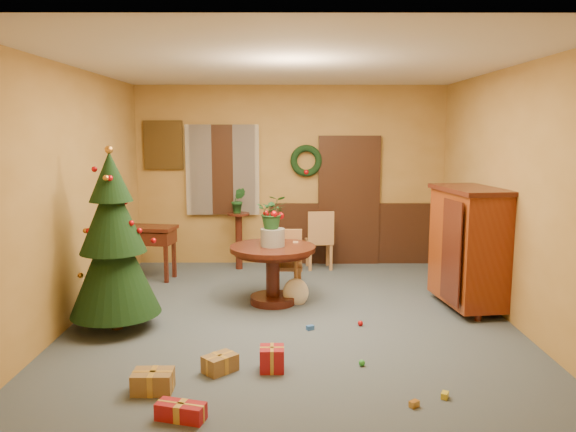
{
  "coord_description": "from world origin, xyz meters",
  "views": [
    {
      "loc": [
        -0.06,
        -6.38,
        2.17
      ],
      "look_at": [
        -0.05,
        0.4,
        1.14
      ],
      "focal_mm": 35.0,
      "sensor_mm": 36.0,
      "label": 1
    }
  ],
  "objects_px": {
    "dining_table": "(273,263)",
    "chair_near": "(288,261)",
    "sideboard": "(468,244)",
    "christmas_tree": "(113,244)",
    "writing_desk": "(145,239)"
  },
  "relations": [
    {
      "from": "dining_table",
      "to": "chair_near",
      "type": "xyz_separation_m",
      "value": [
        0.19,
        0.37,
        -0.05
      ]
    },
    {
      "from": "sideboard",
      "to": "dining_table",
      "type": "bearing_deg",
      "value": 174.94
    },
    {
      "from": "christmas_tree",
      "to": "writing_desk",
      "type": "bearing_deg",
      "value": 95.4
    },
    {
      "from": "chair_near",
      "to": "dining_table",
      "type": "bearing_deg",
      "value": -117.36
    },
    {
      "from": "chair_near",
      "to": "writing_desk",
      "type": "distance_m",
      "value": 2.26
    },
    {
      "from": "christmas_tree",
      "to": "sideboard",
      "type": "relative_size",
      "value": 1.34
    },
    {
      "from": "dining_table",
      "to": "writing_desk",
      "type": "xyz_separation_m",
      "value": [
        -1.91,
        1.2,
        0.08
      ]
    },
    {
      "from": "writing_desk",
      "to": "chair_near",
      "type": "bearing_deg",
      "value": -21.56
    },
    {
      "from": "chair_near",
      "to": "christmas_tree",
      "type": "height_order",
      "value": "christmas_tree"
    },
    {
      "from": "dining_table",
      "to": "writing_desk",
      "type": "relative_size",
      "value": 1.13
    },
    {
      "from": "writing_desk",
      "to": "sideboard",
      "type": "bearing_deg",
      "value": -18.16
    },
    {
      "from": "sideboard",
      "to": "writing_desk",
      "type": "bearing_deg",
      "value": 161.84
    },
    {
      "from": "dining_table",
      "to": "chair_near",
      "type": "bearing_deg",
      "value": 62.64
    },
    {
      "from": "dining_table",
      "to": "writing_desk",
      "type": "distance_m",
      "value": 2.26
    },
    {
      "from": "writing_desk",
      "to": "dining_table",
      "type": "bearing_deg",
      "value": -32.12
    }
  ]
}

